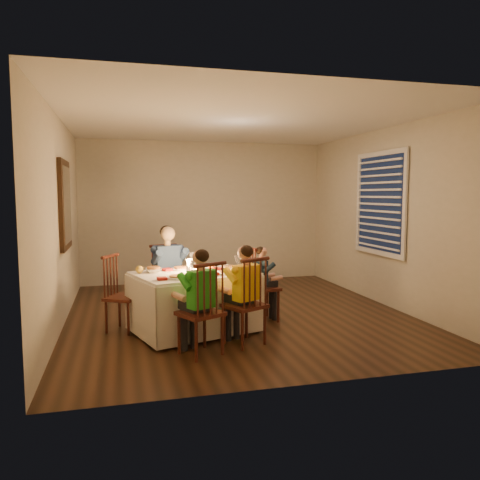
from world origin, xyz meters
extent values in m
plane|color=black|center=(0.00, 0.00, 0.00)|extent=(5.00, 5.00, 0.00)
cube|color=beige|center=(-2.25, 0.00, 1.30)|extent=(0.02, 5.00, 2.60)
cube|color=beige|center=(2.25, 0.00, 1.30)|extent=(0.02, 5.00, 2.60)
cube|color=beige|center=(0.00, 2.50, 1.30)|extent=(4.50, 0.02, 2.60)
plane|color=white|center=(0.00, 0.00, 2.60)|extent=(5.00, 5.00, 0.00)
cube|color=silver|center=(-0.70, -0.69, 0.69)|extent=(1.56, 1.31, 0.04)
cube|color=silver|center=(-0.84, -0.23, 0.36)|extent=(1.32, 0.43, 0.65)
cube|color=silver|center=(-0.55, -1.16, 0.36)|extent=(1.32, 0.43, 0.65)
cube|color=silver|center=(-0.05, -0.49, 0.36)|extent=(0.32, 0.95, 0.65)
cube|color=silver|center=(-1.34, -0.90, 0.36)|extent=(0.32, 0.95, 0.65)
cylinder|color=white|center=(-0.82, -0.44, 0.72)|extent=(0.33, 0.33, 0.02)
cylinder|color=white|center=(-0.94, -1.03, 0.72)|extent=(0.33, 0.33, 0.02)
cylinder|color=white|center=(-0.34, -0.87, 0.72)|extent=(0.33, 0.33, 0.02)
cylinder|color=white|center=(-0.21, -0.52, 0.72)|extent=(0.33, 0.33, 0.02)
cylinder|color=white|center=(-0.77, -0.72, 0.76)|extent=(0.06, 0.06, 0.10)
cylinder|color=white|center=(-0.63, -0.67, 0.76)|extent=(0.06, 0.06, 0.10)
sphere|color=yellow|center=(-1.33, -0.59, 0.76)|extent=(0.09, 0.09, 0.09)
sphere|color=#FF5C15|center=(-0.47, -0.57, 0.75)|extent=(0.08, 0.08, 0.08)
imported|color=white|center=(-1.16, -0.57, 0.74)|extent=(0.22, 0.22, 0.05)
cube|color=black|center=(-2.22, 0.30, 1.50)|extent=(0.05, 0.95, 1.15)
cube|color=white|center=(-2.19, 0.30, 1.50)|extent=(0.01, 0.78, 0.98)
cube|color=black|center=(2.23, 0.10, 1.50)|extent=(0.01, 1.20, 1.40)
cube|color=white|center=(2.21, 0.10, 1.50)|extent=(0.03, 1.34, 1.54)
camera|label=1|loc=(-1.53, -6.13, 1.64)|focal=35.00mm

